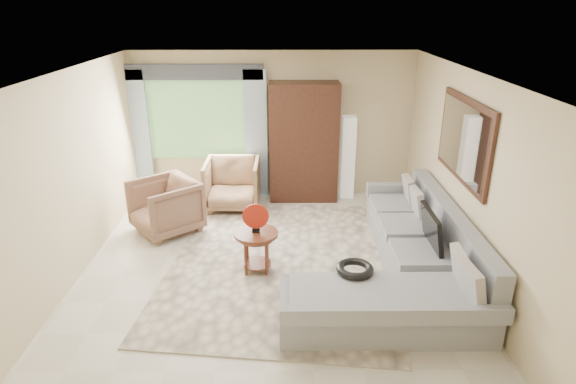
{
  "coord_description": "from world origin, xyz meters",
  "views": [
    {
      "loc": [
        0.2,
        -5.49,
        3.38
      ],
      "look_at": [
        0.25,
        0.35,
        1.05
      ],
      "focal_mm": 30.0,
      "sensor_mm": 36.0,
      "label": 1
    }
  ],
  "objects_px": {
    "tv_screen": "(432,229)",
    "armchair_right": "(232,184)",
    "armchair_left": "(165,206)",
    "floor_lamp": "(348,157)",
    "coffee_table": "(257,251)",
    "sectional_sofa": "(409,263)",
    "potted_plant": "(170,186)",
    "armoire": "(304,142)"
  },
  "relations": [
    {
      "from": "tv_screen",
      "to": "armchair_right",
      "type": "xyz_separation_m",
      "value": [
        -2.75,
        2.38,
        -0.29
      ]
    },
    {
      "from": "armchair_left",
      "to": "floor_lamp",
      "type": "xyz_separation_m",
      "value": [
        2.99,
        1.44,
        0.33
      ]
    },
    {
      "from": "coffee_table",
      "to": "floor_lamp",
      "type": "xyz_separation_m",
      "value": [
        1.52,
        2.66,
        0.45
      ]
    },
    {
      "from": "armchair_left",
      "to": "armchair_right",
      "type": "bearing_deg",
      "value": 95.75
    },
    {
      "from": "coffee_table",
      "to": "armchair_right",
      "type": "bearing_deg",
      "value": 103.69
    },
    {
      "from": "coffee_table",
      "to": "armchair_right",
      "type": "relative_size",
      "value": 0.61
    },
    {
      "from": "sectional_sofa",
      "to": "coffee_table",
      "type": "xyz_separation_m",
      "value": [
        -1.95,
        0.3,
        0.02
      ]
    },
    {
      "from": "sectional_sofa",
      "to": "coffee_table",
      "type": "relative_size",
      "value": 5.99
    },
    {
      "from": "armchair_left",
      "to": "potted_plant",
      "type": "relative_size",
      "value": 1.64
    },
    {
      "from": "sectional_sofa",
      "to": "armchair_left",
      "type": "height_order",
      "value": "sectional_sofa"
    },
    {
      "from": "sectional_sofa",
      "to": "potted_plant",
      "type": "relative_size",
      "value": 6.15
    },
    {
      "from": "potted_plant",
      "to": "armchair_right",
      "type": "bearing_deg",
      "value": -14.85
    },
    {
      "from": "sectional_sofa",
      "to": "coffee_table",
      "type": "height_order",
      "value": "sectional_sofa"
    },
    {
      "from": "armchair_left",
      "to": "tv_screen",
      "type": "bearing_deg",
      "value": 29.37
    },
    {
      "from": "armchair_left",
      "to": "floor_lamp",
      "type": "relative_size",
      "value": 0.62
    },
    {
      "from": "armoire",
      "to": "floor_lamp",
      "type": "height_order",
      "value": "armoire"
    },
    {
      "from": "potted_plant",
      "to": "armoire",
      "type": "bearing_deg",
      "value": 2.79
    },
    {
      "from": "sectional_sofa",
      "to": "armoire",
      "type": "relative_size",
      "value": 1.65
    },
    {
      "from": "coffee_table",
      "to": "armchair_right",
      "type": "height_order",
      "value": "armchair_right"
    },
    {
      "from": "potted_plant",
      "to": "sectional_sofa",
      "type": "bearing_deg",
      "value": -37.32
    },
    {
      "from": "coffee_table",
      "to": "armoire",
      "type": "relative_size",
      "value": 0.27
    },
    {
      "from": "coffee_table",
      "to": "floor_lamp",
      "type": "relative_size",
      "value": 0.38
    },
    {
      "from": "armchair_right",
      "to": "potted_plant",
      "type": "height_order",
      "value": "armchair_right"
    },
    {
      "from": "sectional_sofa",
      "to": "floor_lamp",
      "type": "relative_size",
      "value": 2.31
    },
    {
      "from": "sectional_sofa",
      "to": "tv_screen",
      "type": "height_order",
      "value": "tv_screen"
    },
    {
      "from": "sectional_sofa",
      "to": "armoire",
      "type": "bearing_deg",
      "value": 113.06
    },
    {
      "from": "sectional_sofa",
      "to": "armchair_left",
      "type": "bearing_deg",
      "value": 156.03
    },
    {
      "from": "armchair_left",
      "to": "armoire",
      "type": "xyz_separation_m",
      "value": [
        2.19,
        1.38,
        0.63
      ]
    },
    {
      "from": "coffee_table",
      "to": "armchair_left",
      "type": "distance_m",
      "value": 1.92
    },
    {
      "from": "sectional_sofa",
      "to": "armchair_left",
      "type": "xyz_separation_m",
      "value": [
        -3.42,
        1.52,
        0.14
      ]
    },
    {
      "from": "armchair_right",
      "to": "armoire",
      "type": "relative_size",
      "value": 0.45
    },
    {
      "from": "potted_plant",
      "to": "floor_lamp",
      "type": "xyz_separation_m",
      "value": [
        3.21,
        0.18,
        0.47
      ]
    },
    {
      "from": "potted_plant",
      "to": "armoire",
      "type": "xyz_separation_m",
      "value": [
        2.41,
        0.12,
        0.77
      ]
    },
    {
      "from": "armoire",
      "to": "sectional_sofa",
      "type": "bearing_deg",
      "value": -66.94
    },
    {
      "from": "sectional_sofa",
      "to": "armoire",
      "type": "xyz_separation_m",
      "value": [
        -1.23,
        2.9,
        0.77
      ]
    },
    {
      "from": "potted_plant",
      "to": "floor_lamp",
      "type": "height_order",
      "value": "floor_lamp"
    },
    {
      "from": "sectional_sofa",
      "to": "tv_screen",
      "type": "xyz_separation_m",
      "value": [
        0.27,
        0.09,
        0.44
      ]
    },
    {
      "from": "coffee_table",
      "to": "potted_plant",
      "type": "bearing_deg",
      "value": 124.36
    },
    {
      "from": "armchair_left",
      "to": "armchair_right",
      "type": "distance_m",
      "value": 1.34
    },
    {
      "from": "tv_screen",
      "to": "armchair_right",
      "type": "distance_m",
      "value": 3.65
    },
    {
      "from": "armchair_right",
      "to": "armoire",
      "type": "bearing_deg",
      "value": 19.4
    },
    {
      "from": "sectional_sofa",
      "to": "floor_lamp",
      "type": "distance_m",
      "value": 3.03
    }
  ]
}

